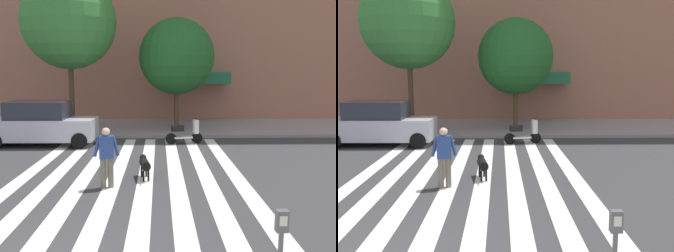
# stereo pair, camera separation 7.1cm
# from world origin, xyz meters

# --- Properties ---
(ground_plane) EXTENTS (160.00, 160.00, 0.00)m
(ground_plane) POSITION_xyz_m (0.00, 5.98, 0.00)
(ground_plane) COLOR #353538
(sidewalk_far) EXTENTS (80.00, 6.00, 0.15)m
(sidewalk_far) POSITION_xyz_m (0.00, 14.96, 0.07)
(sidewalk_far) COLOR gray
(sidewalk_far) RESTS_ON ground_plane
(crosswalk_stripes) EXTENTS (6.75, 11.36, 0.01)m
(crosswalk_stripes) POSITION_xyz_m (1.32, 5.98, 0.00)
(crosswalk_stripes) COLOR silver
(crosswalk_stripes) RESTS_ON ground_plane
(parking_meter_second_along) EXTENTS (0.14, 0.11, 1.36)m
(parking_meter_second_along) POSITION_xyz_m (3.59, -0.88, 1.03)
(parking_meter_second_along) COLOR #515456
(parking_meter_second_along) RESTS_ON sidewalk_near
(parked_car_behind_first) EXTENTS (4.42, 1.93, 1.87)m
(parked_car_behind_first) POSITION_xyz_m (-2.82, 10.53, 0.91)
(parked_car_behind_first) COLOR #B4B3C1
(parked_car_behind_first) RESTS_ON ground_plane
(parked_scooter) EXTENTS (1.62, 0.60, 1.11)m
(parked_scooter) POSITION_xyz_m (3.26, 10.60, 0.48)
(parked_scooter) COLOR black
(parked_scooter) RESTS_ON ground_plane
(street_tree_nearest) EXTENTS (4.53, 4.53, 7.60)m
(street_tree_nearest) POSITION_xyz_m (-2.12, 13.06, 5.48)
(street_tree_nearest) COLOR #4C3823
(street_tree_nearest) RESTS_ON sidewalk_far
(street_tree_middle) EXTENTS (3.87, 3.87, 5.67)m
(street_tree_middle) POSITION_xyz_m (3.08, 13.93, 3.87)
(street_tree_middle) COLOR #4C3823
(street_tree_middle) RESTS_ON sidewalk_far
(pedestrian_dog_walker) EXTENTS (0.71, 0.30, 1.64)m
(pedestrian_dog_walker) POSITION_xyz_m (0.76, 4.62, 0.93)
(pedestrian_dog_walker) COLOR #6B6051
(pedestrian_dog_walker) RESTS_ON ground_plane
(dog_on_leash) EXTENTS (0.37, 1.06, 0.65)m
(dog_on_leash) POSITION_xyz_m (1.74, 5.43, 0.44)
(dog_on_leash) COLOR black
(dog_on_leash) RESTS_ON ground_plane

